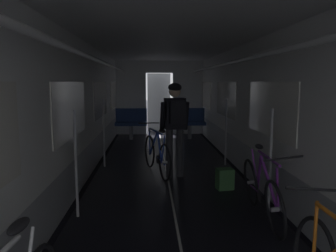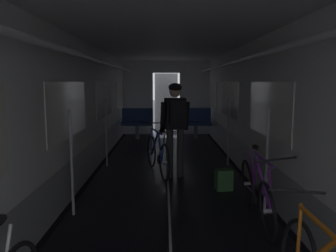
# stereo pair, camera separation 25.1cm
# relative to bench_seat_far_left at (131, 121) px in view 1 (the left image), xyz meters

# --- Properties ---
(train_car_shell) EXTENTS (3.14, 12.34, 2.57)m
(train_car_shell) POSITION_rel_bench_seat_far_left_xyz_m (0.90, -4.47, 1.13)
(train_car_shell) COLOR black
(train_car_shell) RESTS_ON ground
(bench_seat_far_left) EXTENTS (0.98, 0.51, 0.95)m
(bench_seat_far_left) POSITION_rel_bench_seat_far_left_xyz_m (0.00, 0.00, 0.00)
(bench_seat_far_left) COLOR gray
(bench_seat_far_left) RESTS_ON ground
(bench_seat_far_right) EXTENTS (0.98, 0.51, 0.95)m
(bench_seat_far_right) POSITION_rel_bench_seat_far_left_xyz_m (1.80, 0.00, 0.00)
(bench_seat_far_right) COLOR gray
(bench_seat_far_right) RESTS_ON ground
(bicycle_purple) EXTENTS (0.44, 1.69, 0.95)m
(bicycle_purple) POSITION_rel_bench_seat_far_left_xyz_m (2.00, -6.19, -0.19)
(bicycle_purple) COLOR black
(bicycle_purple) RESTS_ON ground
(person_cyclist_aisle) EXTENTS (0.56, 0.44, 1.73)m
(person_cyclist_aisle) POSITION_rel_bench_seat_far_left_xyz_m (1.04, -4.23, 0.50)
(person_cyclist_aisle) COLOR #2D2D33
(person_cyclist_aisle) RESTS_ON ground
(bicycle_blue_in_aisle) EXTENTS (0.61, 1.64, 0.94)m
(bicycle_blue_in_aisle) POSITION_rel_bench_seat_far_left_xyz_m (0.71, -3.97, -0.18)
(bicycle_blue_in_aisle) COLOR black
(bicycle_blue_in_aisle) RESTS_ON ground
(backpack_on_floor) EXTENTS (0.29, 0.24, 0.34)m
(backpack_on_floor) POSITION_rel_bench_seat_far_left_xyz_m (1.80, -4.96, -0.40)
(backpack_on_floor) COLOR #3D703D
(backpack_on_floor) RESTS_ON ground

